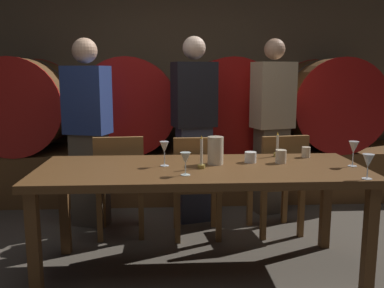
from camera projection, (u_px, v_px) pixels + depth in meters
ground_plane at (189, 288)px, 2.74m from camera, size 8.40×8.40×0.00m
back_wall at (178, 70)px, 5.12m from camera, size 6.46×0.24×2.83m
barrel_shelf at (180, 172)px, 4.77m from camera, size 5.82×0.90×0.54m
wine_barrel_far_left at (25, 105)px, 4.55m from camera, size 1.01×0.92×1.01m
wine_barrel_center_left at (130, 104)px, 4.61m from camera, size 1.01×0.92×1.01m
wine_barrel_center_right at (227, 104)px, 4.67m from camera, size 1.01×0.92×1.01m
wine_barrel_far_right at (327, 104)px, 4.73m from camera, size 1.01×0.92×1.01m
dining_table at (201, 177)px, 2.85m from camera, size 2.21×0.86×0.76m
chair_left at (120, 181)px, 3.52m from camera, size 0.43×0.43×0.88m
chair_center at (197, 182)px, 3.49m from camera, size 0.41×0.41×0.88m
chair_right at (279, 179)px, 3.58m from camera, size 0.45×0.45×0.88m
guest_left at (88, 131)px, 3.74m from camera, size 0.44×0.35×1.69m
guest_center at (194, 129)px, 3.86m from camera, size 0.43×0.33×1.71m
guest_right at (272, 126)px, 4.09m from camera, size 0.43×0.34×1.71m
candle_left at (201, 159)px, 2.78m from camera, size 0.05×0.05×0.22m
candle_right at (277, 150)px, 3.18m from camera, size 0.05×0.05×0.19m
pitcher at (215, 150)px, 2.91m from camera, size 0.11×0.11×0.19m
wine_glass_far_left at (164, 148)px, 2.84m from camera, size 0.06×0.06×0.17m
wine_glass_center_left at (185, 159)px, 2.60m from camera, size 0.07×0.07×0.14m
wine_glass_center_right at (368, 162)px, 2.50m from camera, size 0.07×0.07×0.15m
wine_glass_far_right at (354, 148)px, 2.83m from camera, size 0.07×0.07×0.17m
cup_left at (250, 157)px, 2.97m from camera, size 0.08×0.08×0.08m
cup_center at (281, 156)px, 2.95m from camera, size 0.08×0.08×0.09m
cup_right at (306, 152)px, 3.15m from camera, size 0.06×0.06×0.08m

